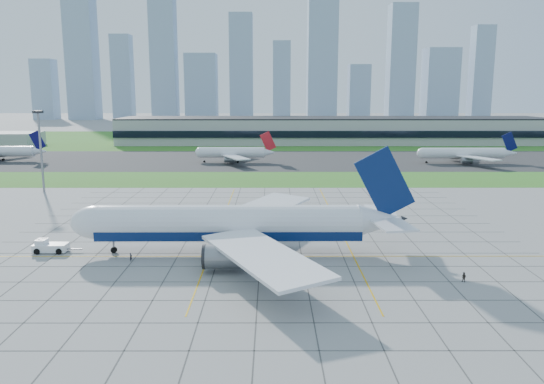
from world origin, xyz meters
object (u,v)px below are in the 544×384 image
object	(u,v)px
pushback_tug	(49,246)
crew_near	(131,257)
airliner	(232,224)
distant_jet_2	(464,153)
crew_far	(464,277)
light_mast	(40,141)
distant_jet_1	(234,152)

from	to	relation	value
pushback_tug	crew_near	world-z (taller)	pushback_tug
airliner	distant_jet_2	bearing A→B (deg)	54.77
crew_far	crew_near	bearing A→B (deg)	-139.29
airliner	crew_near	size ratio (longest dim) A/B	43.02
pushback_tug	airliner	bearing A→B (deg)	-0.95
crew_far	distant_jet_2	xyz separation A→B (m)	(53.83, 150.34, 3.64)
pushback_tug	distant_jet_2	xyz separation A→B (m)	(130.04, 133.42, 3.31)
light_mast	airliner	bearing A→B (deg)	-45.13
light_mast	crew_near	world-z (taller)	light_mast
airliner	distant_jet_1	xyz separation A→B (m)	(-9.14, 136.73, -1.30)
distant_jet_2	airliner	bearing A→B (deg)	-125.00
airliner	crew_far	xyz separation A→B (m)	(39.93, -16.46, -4.94)
crew_far	distant_jet_1	distance (m)	160.90
pushback_tug	crew_near	distance (m)	18.59
distant_jet_1	distant_jet_2	world-z (taller)	same
crew_far	distant_jet_1	size ratio (longest dim) A/B	0.04
crew_near	distant_jet_1	xyz separation A→B (m)	(9.46, 141.98, 3.69)
distant_jet_1	light_mast	bearing A→B (deg)	-127.46
airliner	pushback_tug	size ratio (longest dim) A/B	7.18
airliner	distant_jet_2	distance (m)	163.45
pushback_tug	distant_jet_2	distance (m)	186.34
light_mast	crew_far	distance (m)	133.01
light_mast	distant_jet_2	size ratio (longest dim) A/B	0.60
airliner	distant_jet_1	bearing A→B (deg)	93.60
crew_far	distant_jet_2	size ratio (longest dim) A/B	0.04
light_mast	distant_jet_2	world-z (taller)	light_mast
crew_near	distant_jet_1	bearing A→B (deg)	19.83
light_mast	crew_near	size ratio (longest dim) A/B	16.17
crew_near	distant_jet_1	distance (m)	142.34
crew_near	crew_far	bearing A→B (deg)	-77.21
pushback_tug	crew_far	distance (m)	78.07
distant_jet_1	pushback_tug	bearing A→B (deg)	-101.26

